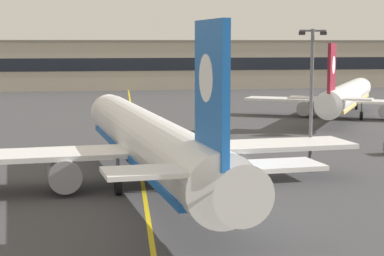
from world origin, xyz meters
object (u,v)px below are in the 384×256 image
object	(u,v)px
apron_lamp_post	(311,97)
airliner_background	(346,97)
airliner_foreground	(149,142)
safety_cone_by_nose_gear	(153,150)

from	to	relation	value
apron_lamp_post	airliner_background	bearing A→B (deg)	63.70
airliner_background	apron_lamp_post	bearing A→B (deg)	-116.30
airliner_foreground	safety_cone_by_nose_gear	xyz separation A→B (m)	(2.01, 15.48, -3.11)
airliner_background	safety_cone_by_nose_gear	bearing A→B (deg)	-139.55
safety_cone_by_nose_gear	apron_lamp_post	bearing A→B (deg)	-43.99
apron_lamp_post	safety_cone_by_nose_gear	distance (m)	17.27
airliner_foreground	airliner_background	distance (m)	51.88
airliner_foreground	apron_lamp_post	xyz separation A→B (m)	(13.71, 4.19, 2.73)
apron_lamp_post	safety_cone_by_nose_gear	size ratio (longest dim) A/B	21.11
airliner_background	apron_lamp_post	xyz separation A→B (m)	(-18.16, -36.74, 3.08)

